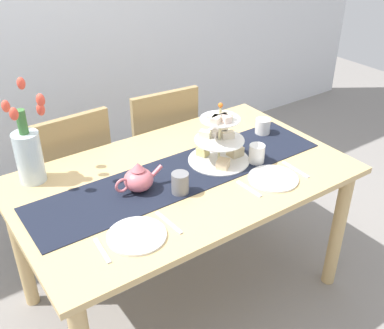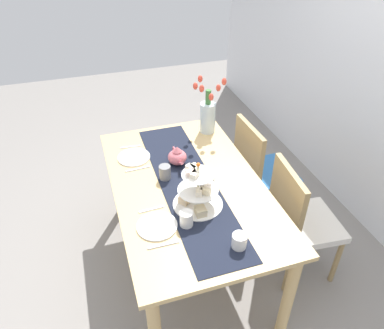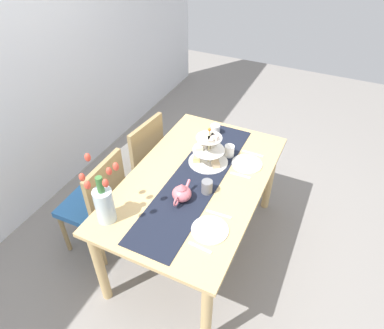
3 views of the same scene
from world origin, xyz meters
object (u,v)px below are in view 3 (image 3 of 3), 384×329
object	(u,v)px
chair_right	(138,159)
mug_white_text	(229,151)
dinner_plate_left	(210,230)
fork_left	(200,248)
chair_left	(97,202)
tiered_cake_stand	(209,151)
knife_right	(253,153)
dining_table	(196,190)
mug_grey	(207,187)
cream_jug	(215,130)
knife_left	(219,214)
dinner_plate_right	(247,164)
tulip_vase	(104,201)
teapot	(182,193)
fork_right	(241,175)

from	to	relation	value
chair_right	mug_white_text	bearing A→B (deg)	-84.74
dinner_plate_left	fork_left	world-z (taller)	dinner_plate_left
chair_left	tiered_cake_stand	distance (m)	0.94
fork_left	knife_right	xyz separation A→B (m)	(1.00, 0.00, 0.00)
dining_table	knife_right	world-z (taller)	knife_right
tiered_cake_stand	mug_grey	bearing A→B (deg)	-158.71
cream_jug	knife_left	distance (m)	0.92
mug_white_text	tiered_cake_stand	bearing A→B (deg)	140.73
cream_jug	dinner_plate_right	bearing A→B (deg)	-126.20
tulip_vase	cream_jug	xyz separation A→B (m)	(1.18, -0.25, -0.11)
chair_left	dinner_plate_right	xyz separation A→B (m)	(0.62, -0.97, 0.26)
knife_left	dinner_plate_right	size ratio (longest dim) A/B	0.74
knife_left	dinner_plate_right	world-z (taller)	dinner_plate_right
dining_table	mug_white_text	world-z (taller)	mug_white_text
tiered_cake_stand	dinner_plate_right	size ratio (longest dim) A/B	1.32
chair_left	tulip_vase	bearing A→B (deg)	-128.57
dining_table	teapot	bearing A→B (deg)	180.00
teapot	mug_white_text	distance (m)	0.60
tiered_cake_stand	knife_left	size ratio (longest dim) A/B	1.79
dining_table	mug_grey	world-z (taller)	mug_grey
chair_left	chair_right	size ratio (longest dim) A/B	1.00
chair_right	teapot	world-z (taller)	chair_right
chair_left	fork_left	xyz separation A→B (m)	(-0.23, -0.97, 0.26)
chair_left	mug_grey	bearing A→B (deg)	-75.36
chair_right	dinner_plate_right	bearing A→B (deg)	-87.89
dining_table	chair_left	bearing A→B (deg)	113.93
teapot	knife_right	distance (m)	0.75
cream_jug	chair_left	bearing A→B (deg)	146.47
teapot	mug_grey	xyz separation A→B (m)	(0.14, -0.12, -0.01)
dining_table	chair_right	distance (m)	0.76
dining_table	chair_right	xyz separation A→B (m)	(0.28, 0.70, -0.15)
teapot	tulip_vase	world-z (taller)	tulip_vase
chair_left	fork_right	bearing A→B (deg)	-63.74
dinner_plate_left	knife_right	distance (m)	0.86
dinner_plate_right	dining_table	bearing A→B (deg)	138.92
fork_right	mug_grey	bearing A→B (deg)	150.17
tiered_cake_stand	teapot	size ratio (longest dim) A/B	1.28
dining_table	dinner_plate_left	xyz separation A→B (m)	(-0.40, -0.27, 0.11)
tiered_cake_stand	knife_right	bearing A→B (deg)	-48.18
dining_table	mug_white_text	bearing A→B (deg)	-17.92
dinner_plate_left	dinner_plate_right	xyz separation A→B (m)	(0.71, 0.00, 0.00)
fork_left	knife_right	bearing A→B (deg)	0.00
dining_table	fork_left	size ratio (longest dim) A/B	10.38
teapot	dinner_plate_right	world-z (taller)	teapot
dining_table	mug_white_text	size ratio (longest dim) A/B	16.39
chair_left	tiered_cake_stand	size ratio (longest dim) A/B	2.99
mug_white_text	fork_left	bearing A→B (deg)	-169.86
tulip_vase	mug_white_text	distance (m)	1.05
dining_table	teapot	size ratio (longest dim) A/B	6.53
knife_right	tulip_vase	bearing A→B (deg)	149.29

